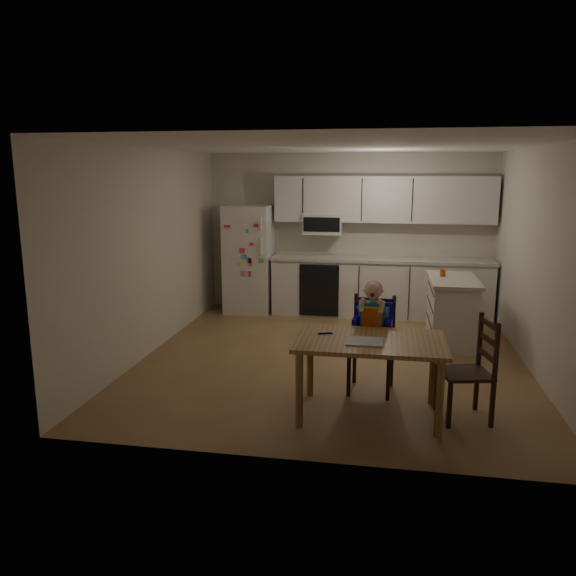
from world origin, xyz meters
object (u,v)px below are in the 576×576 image
(red_cup, at_px, (443,273))
(chair_side, at_px, (476,362))
(kitchen_island, at_px, (452,310))
(chair_booster, at_px, (373,325))
(refrigerator, at_px, (249,259))
(dining_table, at_px, (370,350))

(red_cup, bearing_deg, chair_side, -88.13)
(kitchen_island, xyz_separation_m, chair_booster, (-0.99, -1.83, 0.26))
(kitchen_island, relative_size, chair_booster, 1.02)
(kitchen_island, height_order, red_cup, red_cup)
(refrigerator, distance_m, dining_table, 4.22)
(kitchen_island, distance_m, red_cup, 0.51)
(refrigerator, height_order, chair_booster, refrigerator)
(dining_table, distance_m, chair_booster, 0.62)
(refrigerator, bearing_deg, red_cup, -21.12)
(chair_booster, bearing_deg, red_cup, 71.46)
(dining_table, relative_size, chair_side, 1.42)
(red_cup, relative_size, chair_side, 0.10)
(chair_side, bearing_deg, red_cup, 169.72)
(refrigerator, height_order, kitchen_island, refrigerator)
(red_cup, height_order, chair_booster, chair_booster)
(refrigerator, distance_m, kitchen_island, 3.29)
(refrigerator, bearing_deg, chair_side, -50.53)
(chair_side, bearing_deg, kitchen_island, 166.69)
(chair_booster, relative_size, chair_side, 1.21)
(red_cup, bearing_deg, chair_booster, -113.73)
(red_cup, bearing_deg, dining_table, -108.55)
(refrigerator, bearing_deg, dining_table, -61.10)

